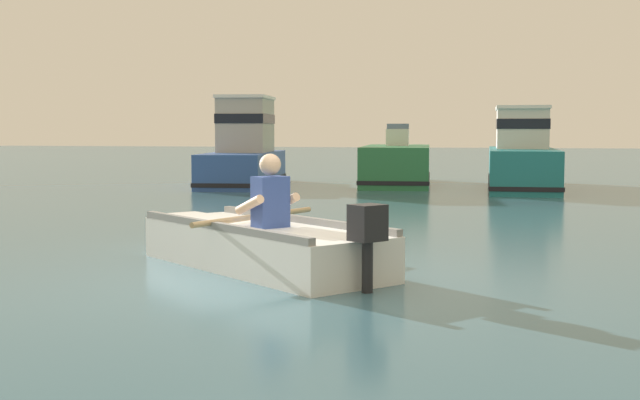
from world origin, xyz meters
TOP-DOWN VIEW (x-y plane):
  - ground_plane at (0.00, 0.00)m, footprint 120.00×120.00m
  - rowboat_with_person at (-0.40, 0.73)m, footprint 3.22×2.89m
  - moored_boat_blue at (-4.46, 13.23)m, footprint 2.12×4.80m
  - moored_boat_green at (-0.64, 14.22)m, footprint 2.08×4.63m
  - moored_boat_teal at (2.50, 13.55)m, footprint 1.67×5.53m

SIDE VIEW (x-z plane):
  - ground_plane at x=0.00m, z-range 0.00..0.00m
  - rowboat_with_person at x=-0.40m, z-range -0.34..0.85m
  - moored_boat_green at x=-0.64m, z-range -0.31..1.28m
  - moored_boat_teal at x=2.50m, z-range -0.25..1.75m
  - moored_boat_blue at x=-4.46m, z-range -0.31..1.99m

